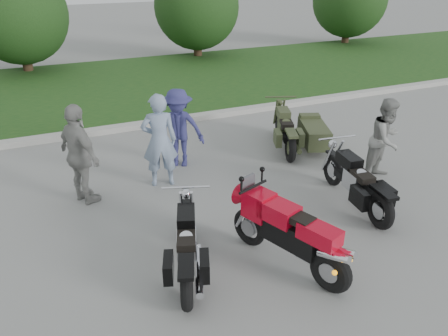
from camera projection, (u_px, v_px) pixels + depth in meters
name	position (u px, v px, depth m)	size (l,w,h in m)	color
ground	(259.00, 248.00, 6.92)	(80.00, 80.00, 0.00)	gray
curb	(157.00, 123.00, 11.83)	(60.00, 0.30, 0.15)	#B2AFA7
grass_strip	(124.00, 85.00, 15.25)	(60.00, 8.00, 0.14)	#395B1F
tree_mid_left	(18.00, 15.00, 15.99)	(3.60, 3.60, 4.00)	#3F2B1C
tree_mid_right	(197.00, 7.00, 18.50)	(3.60, 3.60, 4.00)	#3F2B1C
tree_far_right	(350.00, 0.00, 21.37)	(3.60, 3.60, 4.00)	#3F2B1C
sportbike_red	(291.00, 233.00, 6.25)	(0.93, 2.05, 1.02)	black
cruiser_left	(187.00, 249.00, 6.20)	(0.84, 2.05, 0.82)	black
cruiser_right	(358.00, 185.00, 7.86)	(0.49, 2.26, 0.87)	black
cruiser_sidecar	(302.00, 133.00, 10.27)	(1.55, 2.14, 0.86)	black
person_stripe	(159.00, 141.00, 8.44)	(0.69, 0.45, 1.88)	#8396B2
person_grey	(386.00, 139.00, 8.76)	(0.82, 0.64, 1.69)	gray
person_denim	(178.00, 128.00, 9.28)	(1.11, 0.64, 1.71)	navy
person_back	(80.00, 155.00, 7.82)	(1.11, 0.46, 1.89)	gray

